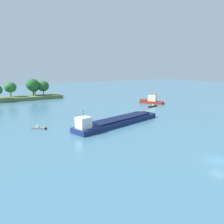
{
  "coord_description": "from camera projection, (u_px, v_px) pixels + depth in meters",
  "views": [
    {
      "loc": [
        -36.48,
        -20.63,
        16.32
      ],
      "look_at": [
        5.53,
        42.21,
        1.2
      ],
      "focal_mm": 36.33,
      "sensor_mm": 36.0,
      "label": 1
    }
  ],
  "objects": [
    {
      "name": "tugboat",
      "position": [
        151.0,
        101.0,
        102.6
      ],
      "size": [
        8.0,
        10.86,
        4.88
      ],
      "color": "maroon",
      "rests_on": "ground"
    },
    {
      "name": "small_motorboat",
      "position": [
        39.0,
        128.0,
        60.51
      ],
      "size": [
        3.49,
        3.49,
        0.98
      ],
      "color": "slate",
      "rests_on": "ground"
    },
    {
      "name": "ground_plane",
      "position": [
        219.0,
        161.0,
        39.9
      ],
      "size": [
        400.0,
        400.0,
        0.0
      ],
      "primitive_type": "plane",
      "color": "teal"
    },
    {
      "name": "cargo_barge",
      "position": [
        117.0,
        121.0,
        64.93
      ],
      "size": [
        30.64,
        11.66,
        5.96
      ],
      "color": "navy",
      "rests_on": "ground"
    },
    {
      "name": "treeline_island",
      "position": [
        9.0,
        93.0,
        110.24
      ],
      "size": [
        58.07,
        11.19,
        10.35
      ],
      "color": "#566B3D",
      "rests_on": "ground"
    },
    {
      "name": "fishing_skiff",
      "position": [
        153.0,
        106.0,
        94.17
      ],
      "size": [
        5.72,
        2.32,
        0.94
      ],
      "color": "black",
      "rests_on": "ground"
    }
  ]
}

